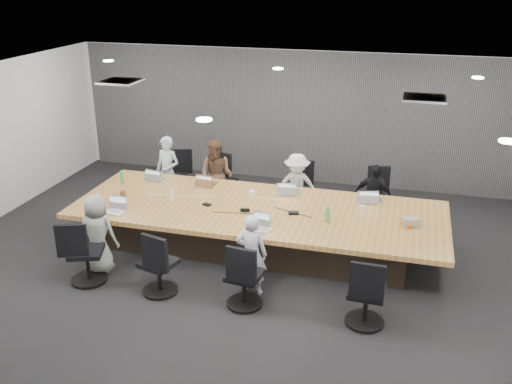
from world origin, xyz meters
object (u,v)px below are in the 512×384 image
(person_1, at_px, (217,176))
(chair_7, at_px, (366,297))
(bottle_green_left, at_px, (122,177))
(person_2, at_px, (297,187))
(chair_1, at_px, (223,185))
(laptop_3, at_px, (371,200))
(person_4, at_px, (98,233))
(chair_0, at_px, (176,181))
(chair_3, at_px, (374,200))
(stapler, at_px, (245,210))
(canvas_bag, at_px, (411,222))
(person_0, at_px, (168,172))
(bottle_clear, at_px, (172,196))
(laptop_1, at_px, (206,183))
(mug_brown, at_px, (123,194))
(chair_4, at_px, (87,257))
(person_6, at_px, (251,254))
(chair_2, at_px, (300,194))
(laptop_0, at_px, (156,178))
(laptop_6, at_px, (262,229))
(chair_6, at_px, (244,280))
(laptop_2, at_px, (290,192))
(chair_5, at_px, (159,268))
(snack_packet, at_px, (408,225))
(person_3, at_px, (373,196))
(laptop_4, at_px, (115,212))
(conference_table, at_px, (258,226))

(person_1, bearing_deg, chair_7, -37.17)
(bottle_green_left, bearing_deg, person_2, 16.80)
(chair_1, relative_size, laptop_3, 2.26)
(person_4, relative_size, bottle_green_left, 5.34)
(chair_0, bearing_deg, chair_3, 163.55)
(stapler, xyz_separation_m, canvas_bag, (2.56, 0.15, 0.04))
(stapler, bearing_deg, bottle_green_left, 154.24)
(person_0, bearing_deg, bottle_clear, -53.14)
(laptop_1, bearing_deg, mug_brown, 47.98)
(chair_0, xyz_separation_m, chair_4, (0.03, -3.40, 0.03))
(person_0, height_order, person_6, person_0)
(chair_7, xyz_separation_m, mug_brown, (-4.23, 1.51, 0.40))
(chair_2, bearing_deg, bottle_clear, 41.08)
(chair_7, height_order, laptop_0, chair_7)
(person_0, xyz_separation_m, bottle_clear, (0.73, -1.49, 0.15))
(laptop_0, xyz_separation_m, laptop_3, (3.92, 0.00, 0.00))
(laptop_6, height_order, bottle_green_left, bottle_green_left)
(person_4, relative_size, laptop_6, 4.39)
(chair_6, xyz_separation_m, laptop_2, (0.09, 2.50, 0.36))
(chair_2, relative_size, laptop_3, 2.13)
(chair_1, distance_m, person_6, 3.39)
(chair_5, relative_size, person_1, 0.56)
(person_2, height_order, snack_packet, person_2)
(stapler, bearing_deg, chair_3, 34.24)
(person_3, bearing_deg, laptop_3, -77.29)
(person_4, distance_m, bottle_clear, 1.42)
(chair_2, distance_m, laptop_2, 0.98)
(laptop_2, distance_m, person_4, 3.31)
(mug_brown, bearing_deg, chair_1, 59.15)
(chair_2, distance_m, laptop_0, 2.72)
(chair_6, distance_m, person_0, 3.92)
(laptop_1, distance_m, laptop_4, 1.87)
(chair_1, distance_m, stapler, 2.21)
(person_0, xyz_separation_m, bottle_green_left, (-0.48, -0.91, 0.17))
(laptop_6, xyz_separation_m, snack_packet, (2.09, 0.72, 0.01))
(conference_table, relative_size, person_3, 5.02)
(chair_4, height_order, person_0, person_0)
(chair_0, bearing_deg, chair_7, 123.85)
(chair_2, relative_size, laptop_2, 2.21)
(person_4, distance_m, stapler, 2.30)
(laptop_2, relative_size, person_4, 0.27)
(chair_7, distance_m, person_3, 3.06)
(person_4, bearing_deg, canvas_bag, -165.02)
(person_4, distance_m, snack_packet, 4.68)
(chair_3, bearing_deg, mug_brown, 12.35)
(laptop_4, bearing_deg, conference_table, 25.51)
(chair_7, relative_size, laptop_4, 2.48)
(chair_5, height_order, person_6, person_6)
(bottle_clear, bearing_deg, bottle_green_left, 154.46)
(chair_0, height_order, laptop_4, chair_0)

